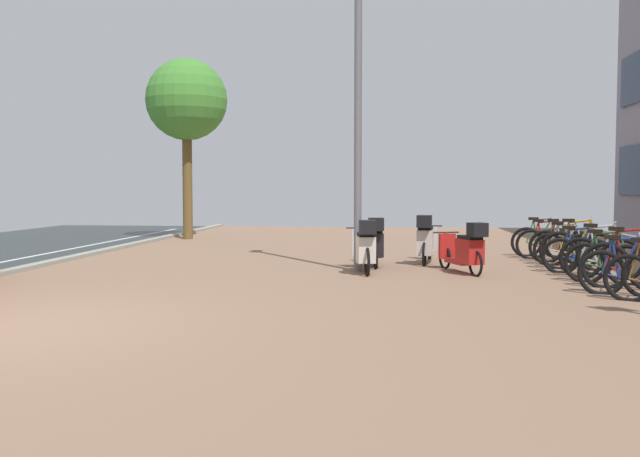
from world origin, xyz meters
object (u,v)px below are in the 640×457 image
(bicycle_rack_01, at_px, (624,273))
(bicycle_rack_03, at_px, (606,263))
(bicycle_rack_02, at_px, (629,266))
(bicycle_rack_05, at_px, (578,256))
(bicycle_rack_08, at_px, (561,246))
(bicycle_rack_06, at_px, (578,251))
(bicycle_rack_09, at_px, (546,244))
(street_tree, at_px, (187,101))
(bicycle_rack_07, at_px, (566,249))
(bicycle_rack_04, at_px, (601,258))
(scooter_far, at_px, (466,250))
(scooter_extra, at_px, (365,248))
(scooter_mid, at_px, (374,244))
(bicycle_rack_10, at_px, (541,242))
(lamp_post, at_px, (358,73))
(scooter_near, at_px, (426,241))

(bicycle_rack_01, xyz_separation_m, bicycle_rack_03, (0.13, 1.24, 0.00))
(bicycle_rack_02, distance_m, bicycle_rack_05, 1.88)
(bicycle_rack_02, xyz_separation_m, bicycle_rack_08, (-0.09, 3.73, -0.02))
(bicycle_rack_06, bearing_deg, bicycle_rack_03, -92.04)
(bicycle_rack_09, relative_size, street_tree, 0.23)
(bicycle_rack_07, xyz_separation_m, bicycle_rack_08, (0.06, 0.62, 0.01))
(bicycle_rack_01, relative_size, bicycle_rack_04, 0.92)
(bicycle_rack_03, height_order, scooter_far, scooter_far)
(bicycle_rack_09, height_order, scooter_extra, scooter_extra)
(bicycle_rack_07, distance_m, scooter_extra, 4.16)
(bicycle_rack_04, distance_m, bicycle_rack_06, 1.24)
(scooter_mid, distance_m, scooter_extra, 1.05)
(bicycle_rack_04, xyz_separation_m, bicycle_rack_10, (-0.19, 3.73, -0.02))
(bicycle_rack_04, height_order, bicycle_rack_09, bicycle_rack_04)
(bicycle_rack_04, bearing_deg, bicycle_rack_08, 91.19)
(bicycle_rack_01, height_order, scooter_mid, scooter_mid)
(street_tree, bearing_deg, bicycle_rack_02, -44.32)
(bicycle_rack_04, bearing_deg, scooter_far, 168.06)
(bicycle_rack_04, bearing_deg, bicycle_rack_03, -100.02)
(bicycle_rack_09, bearing_deg, lamp_post, -147.85)
(scooter_extra, height_order, lamp_post, lamp_post)
(bicycle_rack_04, bearing_deg, lamp_post, 171.16)
(scooter_mid, bearing_deg, bicycle_rack_09, 24.91)
(bicycle_rack_08, height_order, bicycle_rack_10, bicycle_rack_08)
(bicycle_rack_02, distance_m, bicycle_rack_10, 4.98)
(bicycle_rack_03, height_order, bicycle_rack_09, bicycle_rack_03)
(scooter_far, xyz_separation_m, scooter_extra, (-1.80, -0.08, 0.02))
(bicycle_rack_03, bearing_deg, scooter_near, 135.78)
(scooter_near, xyz_separation_m, scooter_far, (0.62, -1.55, -0.03))
(bicycle_rack_01, relative_size, scooter_mid, 0.72)
(scooter_mid, relative_size, scooter_extra, 0.94)
(bicycle_rack_01, bearing_deg, scooter_extra, 149.16)
(bicycle_rack_04, distance_m, bicycle_rack_09, 3.12)
(scooter_mid, xyz_separation_m, lamp_post, (-0.29, -0.78, 3.16))
(bicycle_rack_06, relative_size, scooter_near, 0.77)
(bicycle_rack_08, xyz_separation_m, bicycle_rack_09, (-0.17, 0.62, -0.01))
(bicycle_rack_06, relative_size, bicycle_rack_09, 1.11)
(bicycle_rack_06, bearing_deg, scooter_near, 164.48)
(lamp_post, bearing_deg, bicycle_rack_04, -8.84)
(bicycle_rack_09, height_order, bicycle_rack_10, bicycle_rack_10)
(bicycle_rack_03, distance_m, bicycle_rack_09, 3.73)
(bicycle_rack_03, height_order, scooter_mid, scooter_mid)
(bicycle_rack_10, distance_m, scooter_far, 3.84)
(bicycle_rack_03, distance_m, bicycle_rack_06, 1.87)
(scooter_mid, relative_size, street_tree, 0.32)
(scooter_extra, bearing_deg, street_tree, 125.69)
(bicycle_rack_02, xyz_separation_m, bicycle_rack_03, (-0.14, 0.62, -0.03))
(bicycle_rack_08, height_order, scooter_mid, scooter_mid)
(bicycle_rack_02, relative_size, bicycle_rack_07, 1.11)
(bicycle_rack_01, relative_size, bicycle_rack_05, 1.02)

